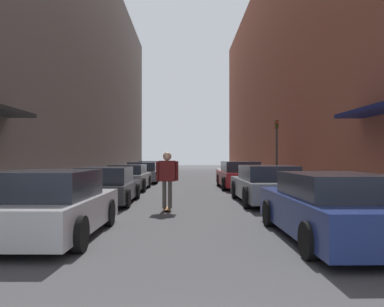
{
  "coord_description": "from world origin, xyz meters",
  "views": [
    {
      "loc": [
        -0.03,
        -1.26,
        1.63
      ],
      "look_at": [
        0.22,
        12.74,
        1.74
      ],
      "focal_mm": 35.0,
      "sensor_mm": 36.0,
      "label": 1
    }
  ],
  "objects_px": {
    "parked_car_left_0": "(51,206)",
    "skateboarder": "(167,174)",
    "parked_car_right_1": "(267,185)",
    "parked_car_left_4": "(151,170)",
    "parked_car_left_2": "(129,178)",
    "parked_car_left_3": "(143,173)",
    "parked_car_right_0": "(330,208)",
    "parked_car_right_2": "(239,175)",
    "parked_car_left_1": "(106,186)",
    "traffic_light": "(277,145)"
  },
  "relations": [
    {
      "from": "parked_car_left_2",
      "to": "skateboarder",
      "type": "height_order",
      "value": "skateboarder"
    },
    {
      "from": "parked_car_left_2",
      "to": "parked_car_left_3",
      "type": "xyz_separation_m",
      "value": [
        0.11,
        5.23,
        0.01
      ]
    },
    {
      "from": "parked_car_right_1",
      "to": "parked_car_left_4",
      "type": "bearing_deg",
      "value": 109.25
    },
    {
      "from": "parked_car_right_1",
      "to": "traffic_light",
      "type": "xyz_separation_m",
      "value": [
        1.92,
        6.36,
        1.59
      ]
    },
    {
      "from": "parked_car_right_2",
      "to": "traffic_light",
      "type": "distance_m",
      "value": 2.56
    },
    {
      "from": "parked_car_left_3",
      "to": "parked_car_right_2",
      "type": "distance_m",
      "value": 6.97
    },
    {
      "from": "parked_car_left_1",
      "to": "parked_car_right_1",
      "type": "bearing_deg",
      "value": 0.34
    },
    {
      "from": "parked_car_left_4",
      "to": "parked_car_right_0",
      "type": "relative_size",
      "value": 0.86
    },
    {
      "from": "parked_car_right_2",
      "to": "skateboarder",
      "type": "distance_m",
      "value": 8.55
    },
    {
      "from": "parked_car_left_3",
      "to": "skateboarder",
      "type": "bearing_deg",
      "value": -80.23
    },
    {
      "from": "parked_car_left_1",
      "to": "parked_car_right_2",
      "type": "bearing_deg",
      "value": 47.96
    },
    {
      "from": "parked_car_left_4",
      "to": "parked_car_right_1",
      "type": "height_order",
      "value": "parked_car_right_1"
    },
    {
      "from": "parked_car_left_1",
      "to": "traffic_light",
      "type": "height_order",
      "value": "traffic_light"
    },
    {
      "from": "traffic_light",
      "to": "parked_car_right_1",
      "type": "bearing_deg",
      "value": -106.82
    },
    {
      "from": "parked_car_left_2",
      "to": "parked_car_right_0",
      "type": "height_order",
      "value": "parked_car_right_0"
    },
    {
      "from": "parked_car_left_3",
      "to": "traffic_light",
      "type": "height_order",
      "value": "traffic_light"
    },
    {
      "from": "parked_car_left_0",
      "to": "parked_car_left_4",
      "type": "bearing_deg",
      "value": 89.84
    },
    {
      "from": "parked_car_left_0",
      "to": "traffic_light",
      "type": "height_order",
      "value": "traffic_light"
    },
    {
      "from": "parked_car_left_0",
      "to": "skateboarder",
      "type": "bearing_deg",
      "value": 60.17
    },
    {
      "from": "parked_car_left_0",
      "to": "parked_car_left_2",
      "type": "height_order",
      "value": "parked_car_left_0"
    },
    {
      "from": "parked_car_left_2",
      "to": "parked_car_left_3",
      "type": "height_order",
      "value": "parked_car_left_3"
    },
    {
      "from": "parked_car_left_0",
      "to": "parked_car_right_2",
      "type": "height_order",
      "value": "parked_car_right_2"
    },
    {
      "from": "parked_car_left_4",
      "to": "parked_car_right_0",
      "type": "bearing_deg",
      "value": -75.77
    },
    {
      "from": "traffic_light",
      "to": "parked_car_left_1",
      "type": "bearing_deg",
      "value": -139.57
    },
    {
      "from": "skateboarder",
      "to": "parked_car_right_0",
      "type": "bearing_deg",
      "value": -50.11
    },
    {
      "from": "parked_car_right_2",
      "to": "parked_car_left_4",
      "type": "bearing_deg",
      "value": 119.37
    },
    {
      "from": "parked_car_left_2",
      "to": "parked_car_right_2",
      "type": "xyz_separation_m",
      "value": [
        5.54,
        0.86,
        0.06
      ]
    },
    {
      "from": "parked_car_left_3",
      "to": "parked_car_right_0",
      "type": "xyz_separation_m",
      "value": [
        5.47,
        -16.27,
        0.01
      ]
    },
    {
      "from": "parked_car_left_3",
      "to": "parked_car_right_2",
      "type": "xyz_separation_m",
      "value": [
        5.42,
        -4.37,
        0.05
      ]
    },
    {
      "from": "parked_car_left_1",
      "to": "parked_car_left_3",
      "type": "distance_m",
      "value": 10.48
    },
    {
      "from": "parked_car_left_2",
      "to": "traffic_light",
      "type": "height_order",
      "value": "traffic_light"
    },
    {
      "from": "parked_car_right_1",
      "to": "skateboarder",
      "type": "bearing_deg",
      "value": -152.17
    },
    {
      "from": "parked_car_left_0",
      "to": "parked_car_right_0",
      "type": "bearing_deg",
      "value": -3.07
    },
    {
      "from": "parked_car_left_1",
      "to": "skateboarder",
      "type": "xyz_separation_m",
      "value": [
        2.19,
        -1.76,
        0.49
      ]
    },
    {
      "from": "parked_car_left_0",
      "to": "skateboarder",
      "type": "xyz_separation_m",
      "value": [
        2.14,
        3.73,
        0.45
      ]
    },
    {
      "from": "parked_car_left_0",
      "to": "parked_car_left_2",
      "type": "xyz_separation_m",
      "value": [
        -0.08,
        10.74,
        -0.04
      ]
    },
    {
      "from": "parked_car_right_0",
      "to": "parked_car_right_1",
      "type": "height_order",
      "value": "parked_car_right_1"
    },
    {
      "from": "parked_car_right_0",
      "to": "skateboarder",
      "type": "relative_size",
      "value": 2.6
    },
    {
      "from": "parked_car_left_1",
      "to": "parked_car_right_0",
      "type": "bearing_deg",
      "value": -46.14
    },
    {
      "from": "parked_car_right_2",
      "to": "skateboarder",
      "type": "relative_size",
      "value": 2.5
    },
    {
      "from": "parked_car_right_1",
      "to": "parked_car_right_2",
      "type": "height_order",
      "value": "parked_car_right_2"
    },
    {
      "from": "parked_car_left_0",
      "to": "skateboarder",
      "type": "height_order",
      "value": "skateboarder"
    },
    {
      "from": "parked_car_right_0",
      "to": "parked_car_right_2",
      "type": "relative_size",
      "value": 1.04
    },
    {
      "from": "parked_car_left_1",
      "to": "parked_car_left_2",
      "type": "distance_m",
      "value": 5.25
    },
    {
      "from": "parked_car_left_0",
      "to": "parked_car_left_4",
      "type": "height_order",
      "value": "parked_car_left_0"
    },
    {
      "from": "parked_car_left_1",
      "to": "parked_car_right_2",
      "type": "height_order",
      "value": "parked_car_right_2"
    },
    {
      "from": "parked_car_left_4",
      "to": "parked_car_right_0",
      "type": "height_order",
      "value": "parked_car_right_0"
    },
    {
      "from": "parked_car_left_2",
      "to": "skateboarder",
      "type": "relative_size",
      "value": 2.28
    },
    {
      "from": "parked_car_right_1",
      "to": "skateboarder",
      "type": "relative_size",
      "value": 2.61
    },
    {
      "from": "parked_car_left_1",
      "to": "traffic_light",
      "type": "xyz_separation_m",
      "value": [
        7.5,
        6.39,
        1.64
      ]
    }
  ]
}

